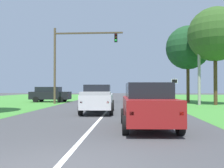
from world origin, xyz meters
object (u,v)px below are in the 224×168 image
Objects in this scene: oak_tree_right at (215,34)px; crossing_suv_far at (50,94)px; traffic_light at (72,54)px; extra_tree_1 at (188,48)px; utility_pole_right at (199,62)px; red_suv_near at (148,104)px; keep_moving_sign at (174,87)px; pickup_truck_lead at (98,99)px.

crossing_suv_far is at bearing 167.87° from oak_tree_right.
extra_tree_1 is (13.11, 3.33, 1.06)m from traffic_light.
red_suv_near is at bearing -113.71° from utility_pole_right.
utility_pole_right is (2.37, -0.41, 2.57)m from keep_moving_sign.
utility_pole_right is at bearing -13.64° from crossing_suv_far.
pickup_truck_lead is at bearing -137.73° from utility_pole_right.
traffic_light is 13.25m from utility_pole_right.
utility_pole_right is (13.18, -0.93, -1.06)m from traffic_light.
oak_tree_right is at bearing -12.13° from crossing_suv_far.
keep_moving_sign is 0.58× the size of crossing_suv_far.
traffic_light is 0.83× the size of oak_tree_right.
crossing_suv_far is (-14.18, 3.61, -0.79)m from keep_moving_sign.
oak_tree_right is at bearing -67.77° from extra_tree_1.
keep_moving_sign is at bearing -2.76° from traffic_light.
crossing_suv_far is 0.53× the size of extra_tree_1.
pickup_truck_lead is 15.04m from oak_tree_right.
utility_pole_right is (9.19, 8.36, 3.34)m from pickup_truck_lead.
red_suv_near is 15.28m from keep_moving_sign.
pickup_truck_lead is at bearing -125.88° from extra_tree_1.
oak_tree_right reaches higher than red_suv_near.
oak_tree_right is (7.93, 14.45, 6.08)m from red_suv_near.
traffic_light is 11.41m from keep_moving_sign.
red_suv_near is at bearing -104.92° from keep_moving_sign.
extra_tree_1 is at bearing 0.85° from crossing_suv_far.
oak_tree_right reaches higher than pickup_truck_lead.
traffic_light is 14.93m from oak_tree_right.
extra_tree_1 is at bearing 14.27° from traffic_light.
keep_moving_sign is (10.81, -0.52, -3.63)m from traffic_light.
keep_moving_sign reaches higher than red_suv_near.
extra_tree_1 is (6.23, 18.61, 5.43)m from red_suv_near.
traffic_light is 1.73× the size of crossing_suv_far.
extra_tree_1 reaches higher than keep_moving_sign.
red_suv_near is at bearing -118.75° from oak_tree_right.
extra_tree_1 reaches higher than utility_pole_right.
pickup_truck_lead reaches higher than crossing_suv_far.
red_suv_near is at bearing -65.75° from traffic_light.
keep_moving_sign is 0.32× the size of utility_pole_right.
red_suv_near is 16.01m from utility_pole_right.
crossing_suv_far is (-18.18, 3.91, -6.14)m from oak_tree_right.
utility_pole_right is 0.96× the size of extra_tree_1.
pickup_truck_lead is 11.14m from keep_moving_sign.
pickup_truck_lead is 1.07× the size of crossing_suv_far.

